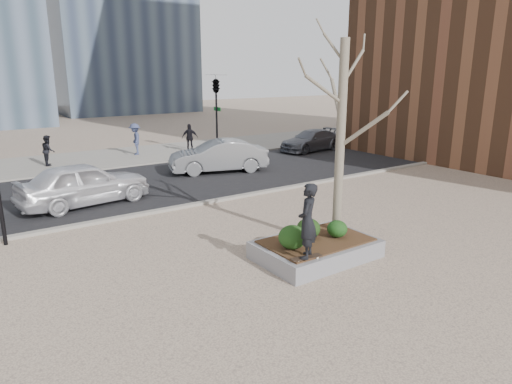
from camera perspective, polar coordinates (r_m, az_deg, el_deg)
ground at (r=11.46m, az=3.69°, el=-9.28°), size 120.00×120.00×0.00m
street at (r=19.86m, az=-14.48°, el=0.80°), size 60.00×8.00×0.02m
far_sidewalk at (r=26.42m, az=-19.86°, el=3.82°), size 60.00×6.00×0.02m
planter at (r=11.98m, az=7.49°, el=-7.12°), size 3.00×2.00×0.45m
planter_mulch at (r=11.89m, az=7.53°, el=-6.03°), size 2.70×1.70×0.04m
sycamore_tree at (r=12.06m, az=10.70°, el=10.37°), size 2.80×2.80×6.60m
shrub_left at (r=11.16m, az=4.57°, el=-5.65°), size 0.69×0.69×0.59m
shrub_middle at (r=11.89m, az=6.57°, el=-4.55°), size 0.62×0.62×0.52m
shrub_right at (r=12.09m, az=10.11°, el=-4.55°), size 0.53×0.53×0.45m
skateboard at (r=10.74m, az=6.31°, el=-8.24°), size 0.80×0.31×0.08m
skateboarder at (r=10.41m, az=6.45°, el=-3.61°), size 0.76×0.73×1.75m
police_car at (r=17.41m, az=-20.68°, el=1.01°), size 4.77×2.41×1.56m
car_silver at (r=21.75m, az=-4.73°, el=4.49°), size 4.85×2.87×1.51m
car_third at (r=27.82m, az=6.91°, el=6.43°), size 4.40×2.11×1.24m
pedestrian_a at (r=25.47m, az=-24.52°, el=4.76°), size 0.73×0.85×1.53m
pedestrian_b at (r=27.09m, az=-14.86°, el=6.42°), size 0.95×1.29×1.79m
pedestrian_c at (r=27.67m, az=-8.27°, el=6.75°), size 1.03×0.70×1.62m
traffic_light_far at (r=26.35m, az=-4.95°, el=9.54°), size 0.60×2.48×4.50m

